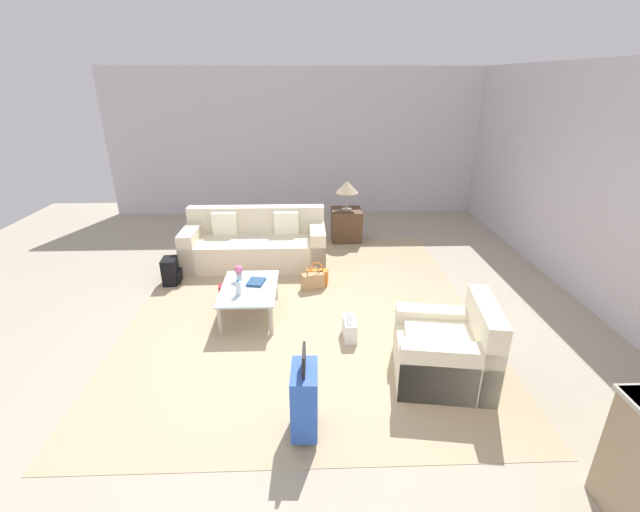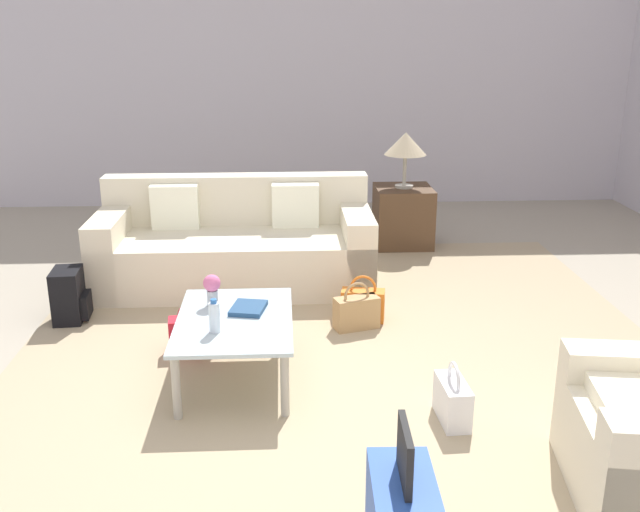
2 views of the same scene
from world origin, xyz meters
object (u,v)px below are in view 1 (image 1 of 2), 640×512
object	(u,v)px
side_table	(346,225)
handbag_tan	(313,281)
couch	(256,244)
coffee_table	(249,291)
suitcase_blue	(305,398)
handbag_white	(349,329)
backpack_black	(171,271)
flower_vase	(239,271)
armchair	(450,353)
handbag_orange	(317,276)
table_lamp	(347,188)
handbag_red	(231,292)
water_bottle	(238,288)
coffee_table_book	(256,282)

from	to	relation	value
side_table	handbag_tan	bearing A→B (deg)	-18.08
couch	side_table	bearing A→B (deg)	122.07
coffee_table	suitcase_blue	size ratio (longest dim) A/B	1.20
handbag_tan	handbag_white	distance (m)	1.36
couch	handbag_tan	distance (m)	1.42
handbag_tan	backpack_black	xyz separation A→B (m)	(-0.26, -2.12, 0.06)
suitcase_blue	flower_vase	bearing A→B (deg)	-159.05
backpack_black	couch	bearing A→B (deg)	123.81
coffee_table	side_table	xyz separation A→B (m)	(-2.80, 1.50, -0.07)
armchair	coffee_table	xyz separation A→B (m)	(-1.31, -2.17, 0.07)
side_table	backpack_black	size ratio (longest dim) A/B	1.47
suitcase_blue	armchair	bearing A→B (deg)	115.16
coffee_table	side_table	world-z (taller)	side_table
handbag_tan	handbag_orange	distance (m)	0.16
side_table	suitcase_blue	distance (m)	4.87
handbag_tan	handbag_white	bearing A→B (deg)	17.20
couch	handbag_orange	distance (m)	1.36
suitcase_blue	coffee_table	bearing A→B (deg)	-160.71
table_lamp	suitcase_blue	xyz separation A→B (m)	(4.80, -0.80, -0.65)
table_lamp	suitcase_blue	world-z (taller)	table_lamp
side_table	handbag_red	size ratio (longest dim) A/B	1.65
water_bottle	table_lamp	world-z (taller)	table_lamp
flower_vase	backpack_black	xyz separation A→B (m)	(-0.78, -1.14, -0.34)
handbag_orange	handbag_white	world-z (taller)	same
side_table	table_lamp	distance (m)	0.72
couch	armchair	xyz separation A→B (m)	(3.11, 2.27, -0.01)
flower_vase	handbag_tan	distance (m)	1.18
handbag_orange	coffee_table	bearing A→B (deg)	-45.13
coffee_table_book	table_lamp	size ratio (longest dim) A/B	0.45
armchair	suitcase_blue	bearing A→B (deg)	-64.84
handbag_red	handbag_orange	bearing A→B (deg)	111.07
armchair	coffee_table_book	distance (m)	2.54
flower_vase	table_lamp	bearing A→B (deg)	147.40
suitcase_blue	backpack_black	xyz separation A→B (m)	(-3.00, -1.99, -0.16)
coffee_table	backpack_black	distance (m)	1.64
flower_vase	handbag_orange	xyz separation A→B (m)	(-0.67, 1.04, -0.40)
backpack_black	handbag_orange	bearing A→B (deg)	86.98
side_table	couch	bearing A→B (deg)	-57.93
coffee_table	handbag_red	world-z (taller)	coffee_table
coffee_table_book	flower_vase	world-z (taller)	flower_vase
couch	handbag_tan	bearing A→B (deg)	41.17
water_bottle	table_lamp	xyz separation A→B (m)	(-3.00, 1.60, 0.51)
coffee_table	side_table	distance (m)	3.18
armchair	water_bottle	distance (m)	2.53
armchair	table_lamp	distance (m)	4.23
coffee_table_book	handbag_orange	bearing A→B (deg)	145.05
water_bottle	armchair	bearing A→B (deg)	63.93
armchair	handbag_white	xyz separation A→B (m)	(-0.75, -0.94, -0.17)
coffee_table_book	table_lamp	distance (m)	3.09
armchair	backpack_black	size ratio (longest dim) A/B	2.62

